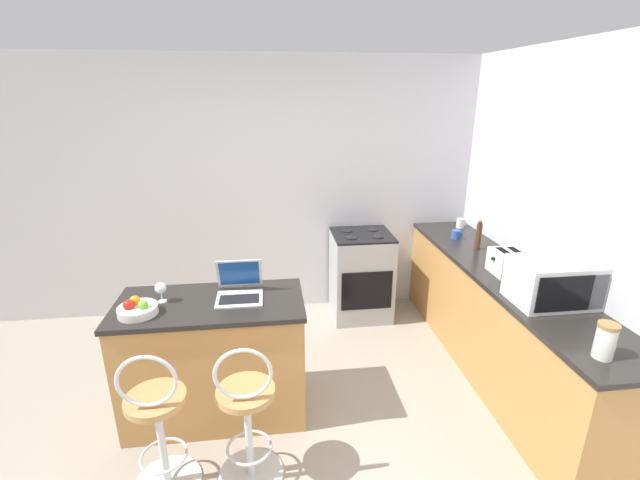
# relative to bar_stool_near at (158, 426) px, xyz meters

# --- Properties ---
(ground_plane) EXTENTS (20.00, 20.00, 0.00)m
(ground_plane) POSITION_rel_bar_stool_near_xyz_m (0.71, 0.01, -0.45)
(ground_plane) COLOR gray
(wall_back) EXTENTS (12.00, 0.06, 2.60)m
(wall_back) POSITION_rel_bar_stool_near_xyz_m (0.71, 2.26, 0.85)
(wall_back) COLOR silver
(wall_back) RESTS_ON ground_plane
(breakfast_bar) EXTENTS (1.27, 0.62, 0.90)m
(breakfast_bar) POSITION_rel_bar_stool_near_xyz_m (0.25, 0.63, 0.00)
(breakfast_bar) COLOR #B27C42
(breakfast_bar) RESTS_ON ground_plane
(counter_right) EXTENTS (0.58, 2.75, 0.90)m
(counter_right) POSITION_rel_bar_stool_near_xyz_m (2.52, 0.87, 0.00)
(counter_right) COLOR #B27C42
(counter_right) RESTS_ON ground_plane
(bar_stool_near) EXTENTS (0.40, 0.40, 0.97)m
(bar_stool_near) POSITION_rel_bar_stool_near_xyz_m (0.00, 0.00, 0.00)
(bar_stool_near) COLOR silver
(bar_stool_near) RESTS_ON ground_plane
(bar_stool_far) EXTENTS (0.40, 0.40, 0.97)m
(bar_stool_far) POSITION_rel_bar_stool_near_xyz_m (0.50, 0.00, 0.00)
(bar_stool_far) COLOR silver
(bar_stool_far) RESTS_ON ground_plane
(laptop) EXTENTS (0.31, 0.32, 0.25)m
(laptop) POSITION_rel_bar_stool_near_xyz_m (0.45, 0.70, 0.52)
(laptop) COLOR silver
(laptop) RESTS_ON breakfast_bar
(microwave) EXTENTS (0.52, 0.36, 0.30)m
(microwave) POSITION_rel_bar_stool_near_xyz_m (2.54, 0.34, 0.60)
(microwave) COLOR silver
(microwave) RESTS_ON counter_right
(toaster) EXTENTS (0.26, 0.25, 0.19)m
(toaster) POSITION_rel_bar_stool_near_xyz_m (2.51, 0.83, 0.55)
(toaster) COLOR silver
(toaster) RESTS_ON counter_right
(stove_range) EXTENTS (0.59, 0.56, 0.91)m
(stove_range) POSITION_rel_bar_stool_near_xyz_m (1.60, 1.93, 0.00)
(stove_range) COLOR #9EA3A8
(stove_range) RESTS_ON ground_plane
(pepper_mill) EXTENTS (0.05, 0.05, 0.27)m
(pepper_mill) POSITION_rel_bar_stool_near_xyz_m (2.53, 1.37, 0.58)
(pepper_mill) COLOR #4C2D19
(pepper_mill) RESTS_ON counter_right
(storage_jar) EXTENTS (0.11, 0.11, 0.20)m
(storage_jar) POSITION_rel_bar_stool_near_xyz_m (2.42, -0.29, 0.55)
(storage_jar) COLOR silver
(storage_jar) RESTS_ON counter_right
(fruit_bowl) EXTENTS (0.25, 0.25, 0.11)m
(fruit_bowl) POSITION_rel_bar_stool_near_xyz_m (-0.19, 0.51, 0.49)
(fruit_bowl) COLOR silver
(fruit_bowl) RESTS_ON breakfast_bar
(mug_white) EXTENTS (0.10, 0.08, 0.10)m
(mug_white) POSITION_rel_bar_stool_near_xyz_m (2.66, 2.02, 0.50)
(mug_white) COLOR white
(mug_white) RESTS_ON counter_right
(mug_blue) EXTENTS (0.10, 0.08, 0.09)m
(mug_blue) POSITION_rel_bar_stool_near_xyz_m (2.46, 1.68, 0.50)
(mug_blue) COLOR #2D51AD
(mug_blue) RESTS_ON counter_right
(wine_glass_short) EXTENTS (0.08, 0.08, 0.14)m
(wine_glass_short) POSITION_rel_bar_stool_near_xyz_m (-0.07, 0.67, 0.55)
(wine_glass_short) COLOR silver
(wine_glass_short) RESTS_ON breakfast_bar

